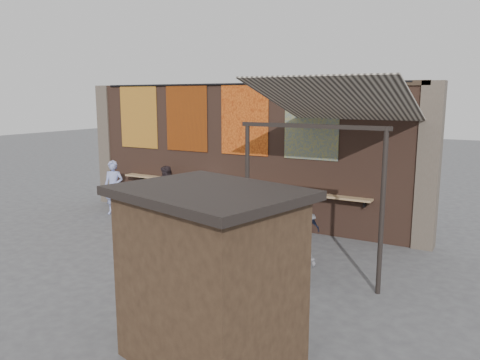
# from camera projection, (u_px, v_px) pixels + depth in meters

# --- Properties ---
(ground) EXTENTS (70.00, 70.00, 0.00)m
(ground) POSITION_uv_depth(u_px,v_px,m) (185.00, 244.00, 11.67)
(ground) COLOR #474749
(ground) RESTS_ON ground
(brick_wall) EXTENTS (10.00, 0.40, 4.00)m
(brick_wall) POSITION_uv_depth(u_px,v_px,m) (239.00, 153.00, 13.62)
(brick_wall) COLOR brown
(brick_wall) RESTS_ON ground
(pier_left) EXTENTS (0.50, 0.50, 4.00)m
(pier_left) POSITION_uv_depth(u_px,v_px,m) (109.00, 145.00, 16.17)
(pier_left) COLOR #4C4238
(pier_left) RESTS_ON ground
(pier_right) EXTENTS (0.50, 0.50, 4.00)m
(pier_right) POSITION_uv_depth(u_px,v_px,m) (429.00, 167.00, 11.08)
(pier_right) COLOR #4C4238
(pier_right) RESTS_ON ground
(eating_counter) EXTENTS (8.00, 0.32, 0.05)m
(eating_counter) POSITION_uv_depth(u_px,v_px,m) (233.00, 186.00, 13.47)
(eating_counter) COLOR #9E7A51
(eating_counter) RESTS_ON brick_wall
(shelf_box) EXTENTS (0.54, 0.31, 0.26)m
(shelf_box) POSITION_uv_depth(u_px,v_px,m) (211.00, 179.00, 13.77)
(shelf_box) COLOR white
(shelf_box) RESTS_ON eating_counter
(tapestry_redgold) EXTENTS (1.50, 0.02, 2.00)m
(tapestry_redgold) POSITION_uv_depth(u_px,v_px,m) (139.00, 117.00, 15.02)
(tapestry_redgold) COLOR maroon
(tapestry_redgold) RESTS_ON brick_wall
(tapestry_sun) EXTENTS (1.50, 0.02, 2.00)m
(tapestry_sun) POSITION_uv_depth(u_px,v_px,m) (186.00, 118.00, 14.09)
(tapestry_sun) COLOR #C64B0B
(tapestry_sun) RESTS_ON brick_wall
(tapestry_orange) EXTENTS (1.50, 0.02, 2.00)m
(tapestry_orange) POSITION_uv_depth(u_px,v_px,m) (244.00, 120.00, 13.11)
(tapestry_orange) COLOR #D25E1A
(tapestry_orange) RESTS_ON brick_wall
(tapestry_multi) EXTENTS (1.50, 0.02, 2.00)m
(tapestry_multi) POSITION_uv_depth(u_px,v_px,m) (311.00, 121.00, 12.14)
(tapestry_multi) COLOR navy
(tapestry_multi) RESTS_ON brick_wall
(hang_rail) EXTENTS (9.50, 0.06, 0.06)m
(hang_rail) POSITION_uv_depth(u_px,v_px,m) (235.00, 84.00, 13.08)
(hang_rail) COLOR black
(hang_rail) RESTS_ON brick_wall
(scooter_stool_0) EXTENTS (0.35, 0.77, 0.73)m
(scooter_stool_0) POSITION_uv_depth(u_px,v_px,m) (149.00, 201.00, 14.78)
(scooter_stool_0) COLOR #9A250E
(scooter_stool_0) RESTS_ON ground
(scooter_stool_1) EXTENTS (0.40, 0.88, 0.84)m
(scooter_stool_1) POSITION_uv_depth(u_px,v_px,m) (162.00, 202.00, 14.48)
(scooter_stool_1) COLOR #105327
(scooter_stool_1) RESTS_ON ground
(scooter_stool_2) EXTENTS (0.36, 0.81, 0.77)m
(scooter_stool_2) POSITION_uv_depth(u_px,v_px,m) (177.00, 205.00, 14.19)
(scooter_stool_2) COLOR #100D90
(scooter_stool_2) RESTS_ON ground
(scooter_stool_3) EXTENTS (0.37, 0.83, 0.79)m
(scooter_stool_3) POSITION_uv_depth(u_px,v_px,m) (190.00, 207.00, 13.93)
(scooter_stool_3) COLOR #1A6B56
(scooter_stool_3) RESTS_ON ground
(scooter_stool_4) EXTENTS (0.32, 0.72, 0.68)m
(scooter_stool_4) POSITION_uv_depth(u_px,v_px,m) (208.00, 211.00, 13.61)
(scooter_stool_4) COLOR maroon
(scooter_stool_4) RESTS_ON ground
(scooter_stool_5) EXTENTS (0.40, 0.89, 0.85)m
(scooter_stool_5) POSITION_uv_depth(u_px,v_px,m) (226.00, 211.00, 13.34)
(scooter_stool_5) COLOR black
(scooter_stool_5) RESTS_ON ground
(scooter_stool_6) EXTENTS (0.35, 0.77, 0.73)m
(scooter_stool_6) POSITION_uv_depth(u_px,v_px,m) (242.00, 215.00, 13.08)
(scooter_stool_6) COLOR black
(scooter_stool_6) RESTS_ON ground
(scooter_stool_7) EXTENTS (0.32, 0.71, 0.68)m
(scooter_stool_7) POSITION_uv_depth(u_px,v_px,m) (261.00, 219.00, 12.77)
(scooter_stool_7) COLOR navy
(scooter_stool_7) RESTS_ON ground
(scooter_stool_8) EXTENTS (0.37, 0.83, 0.78)m
(scooter_stool_8) POSITION_uv_depth(u_px,v_px,m) (280.00, 219.00, 12.52)
(scooter_stool_8) COLOR navy
(scooter_stool_8) RESTS_ON ground
(diner_left) EXTENTS (0.72, 0.60, 1.69)m
(diner_left) POSITION_uv_depth(u_px,v_px,m) (114.00, 187.00, 14.55)
(diner_left) COLOR #8C95CB
(diner_left) RESTS_ON ground
(diner_right) EXTENTS (0.86, 0.73, 1.56)m
(diner_right) POSITION_uv_depth(u_px,v_px,m) (168.00, 191.00, 14.27)
(diner_right) COLOR #2D2327
(diner_right) RESTS_ON ground
(shopper_navy) EXTENTS (0.95, 0.66, 1.50)m
(shopper_navy) POSITION_uv_depth(u_px,v_px,m) (299.00, 229.00, 10.29)
(shopper_navy) COLOR black
(shopper_navy) RESTS_ON ground
(shopper_grey) EXTENTS (1.14, 1.09, 1.55)m
(shopper_grey) POSITION_uv_depth(u_px,v_px,m) (301.00, 245.00, 9.13)
(shopper_grey) COLOR slate
(shopper_grey) RESTS_ON ground
(shopper_tan) EXTENTS (0.94, 0.87, 1.62)m
(shopper_tan) POSITION_uv_depth(u_px,v_px,m) (262.00, 226.00, 10.31)
(shopper_tan) COLOR #977360
(shopper_tan) RESTS_ON ground
(market_stall) EXTENTS (2.48, 2.09, 2.33)m
(market_stall) POSITION_uv_depth(u_px,v_px,m) (210.00, 282.00, 6.32)
(market_stall) COLOR black
(market_stall) RESTS_ON ground
(stall_roof) EXTENTS (2.79, 2.38, 0.12)m
(stall_roof) POSITION_uv_depth(u_px,v_px,m) (209.00, 193.00, 6.11)
(stall_roof) COLOR black
(stall_roof) RESTS_ON market_stall
(stall_sign) EXTENTS (1.17, 0.33, 0.50)m
(stall_sign) POSITION_uv_depth(u_px,v_px,m) (252.00, 231.00, 6.83)
(stall_sign) COLOR gold
(stall_sign) RESTS_ON market_stall
(stall_shelf) EXTENTS (1.76, 0.53, 0.06)m
(stall_shelf) POSITION_uv_depth(u_px,v_px,m) (251.00, 286.00, 6.98)
(stall_shelf) COLOR #473321
(stall_shelf) RESTS_ON market_stall
(awning_canvas) EXTENTS (3.20, 3.28, 0.97)m
(awning_canvas) POSITION_uv_depth(u_px,v_px,m) (338.00, 101.00, 10.10)
(awning_canvas) COLOR beige
(awning_canvas) RESTS_ON brick_wall
(awning_ledger) EXTENTS (3.30, 0.08, 0.12)m
(awning_ledger) POSITION_uv_depth(u_px,v_px,m) (359.00, 83.00, 11.39)
(awning_ledger) COLOR #33261C
(awning_ledger) RESTS_ON brick_wall
(awning_header) EXTENTS (3.00, 0.08, 0.08)m
(awning_header) POSITION_uv_depth(u_px,v_px,m) (312.00, 126.00, 8.90)
(awning_header) COLOR black
(awning_header) RESTS_ON awning_post_left
(awning_post_left) EXTENTS (0.09, 0.09, 3.10)m
(awning_post_left) POSITION_uv_depth(u_px,v_px,m) (247.00, 197.00, 9.86)
(awning_post_left) COLOR black
(awning_post_left) RESTS_ON ground
(awning_post_right) EXTENTS (0.09, 0.09, 3.10)m
(awning_post_right) POSITION_uv_depth(u_px,v_px,m) (382.00, 213.00, 8.49)
(awning_post_right) COLOR black
(awning_post_right) RESTS_ON ground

